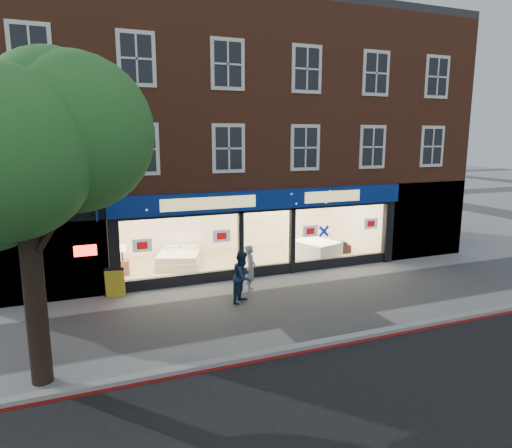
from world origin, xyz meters
TOP-DOWN VIEW (x-y plane):
  - ground at (0.00, 0.00)m, footprint 120.00×120.00m
  - kerb_line at (0.00, -3.10)m, footprint 60.00×0.10m
  - kerb_stone at (0.00, -2.90)m, footprint 60.00×0.25m
  - showroom_floor at (0.00, 5.25)m, footprint 11.00×4.50m
  - building at (-0.02, 6.93)m, footprint 19.00×8.26m
  - street_tree at (-7.57, -2.20)m, footprint 4.00×3.20m
  - display_bed at (-2.85, 5.33)m, footprint 2.26×2.47m
  - bedside_table at (-5.10, 4.87)m, footprint 0.47×0.47m
  - mattress_stack at (2.86, 4.41)m, footprint 1.92×2.15m
  - sofa at (3.75, 4.82)m, footprint 1.90×0.87m
  - a_board at (-5.57, 2.70)m, footprint 0.70×0.52m
  - pedestrian_grey at (-1.21, 1.66)m, footprint 0.61×0.69m
  - pedestrian_blue at (-1.82, 0.75)m, footprint 1.02×1.02m

SIDE VIEW (x-z plane):
  - ground at x=0.00m, z-range 0.00..0.00m
  - kerb_line at x=0.00m, z-range 0.00..0.01m
  - showroom_floor at x=0.00m, z-range 0.00..0.10m
  - kerb_stone at x=0.00m, z-range 0.00..0.12m
  - sofa at x=3.75m, z-range 0.10..0.64m
  - bedside_table at x=-5.10m, z-range 0.10..0.65m
  - display_bed at x=-2.85m, z-range -0.15..0.99m
  - mattress_stack at x=2.86m, z-range 0.10..0.81m
  - a_board at x=-5.57m, z-range 0.00..0.96m
  - pedestrian_grey at x=-1.21m, z-range 0.00..1.60m
  - pedestrian_blue at x=-1.82m, z-range 0.00..1.67m
  - street_tree at x=-7.57m, z-range 1.64..8.24m
  - building at x=-0.02m, z-range 1.52..11.82m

